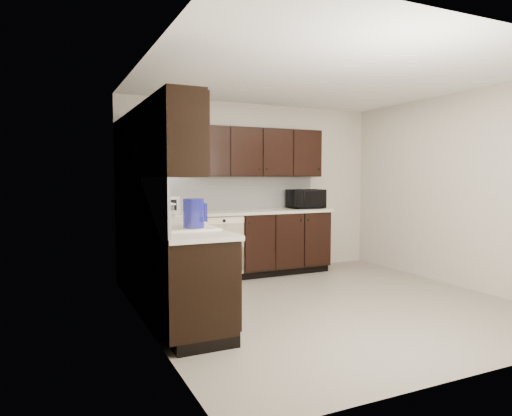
% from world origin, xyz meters
% --- Properties ---
extents(floor, '(4.00, 4.00, 0.00)m').
position_xyz_m(floor, '(0.00, 0.00, 0.00)').
color(floor, gray).
rests_on(floor, ground).
extents(ceiling, '(4.00, 4.00, 0.00)m').
position_xyz_m(ceiling, '(0.00, 0.00, 2.50)').
color(ceiling, white).
rests_on(ceiling, wall_back).
extents(wall_back, '(4.00, 0.02, 2.50)m').
position_xyz_m(wall_back, '(0.00, 2.00, 1.25)').
color(wall_back, '#BDB2A2').
rests_on(wall_back, floor).
extents(wall_left, '(0.02, 4.00, 2.50)m').
position_xyz_m(wall_left, '(-2.00, 0.00, 1.25)').
color(wall_left, '#BDB2A2').
rests_on(wall_left, floor).
extents(wall_right, '(0.02, 4.00, 2.50)m').
position_xyz_m(wall_right, '(2.00, 0.00, 1.25)').
color(wall_right, '#BDB2A2').
rests_on(wall_right, floor).
extents(wall_front, '(4.00, 0.02, 2.50)m').
position_xyz_m(wall_front, '(0.00, -2.00, 1.25)').
color(wall_front, '#BDB2A2').
rests_on(wall_front, floor).
extents(lower_cabinets, '(3.00, 2.80, 0.90)m').
position_xyz_m(lower_cabinets, '(-1.01, 1.11, 0.41)').
color(lower_cabinets, black).
rests_on(lower_cabinets, floor).
extents(countertop, '(3.03, 2.83, 0.04)m').
position_xyz_m(countertop, '(-1.01, 1.11, 0.92)').
color(countertop, beige).
rests_on(countertop, lower_cabinets).
extents(backsplash, '(3.00, 2.80, 0.48)m').
position_xyz_m(backsplash, '(-1.22, 1.32, 1.18)').
color(backsplash, white).
rests_on(backsplash, countertop).
extents(upper_cabinets, '(3.00, 2.80, 0.70)m').
position_xyz_m(upper_cabinets, '(-1.10, 1.20, 1.77)').
color(upper_cabinets, black).
rests_on(upper_cabinets, wall_back).
extents(dishwasher, '(0.58, 0.04, 0.78)m').
position_xyz_m(dishwasher, '(-0.70, 1.41, 0.55)').
color(dishwasher, '#F5E8C9').
rests_on(dishwasher, lower_cabinets).
extents(sink, '(0.54, 0.82, 0.42)m').
position_xyz_m(sink, '(-1.68, -0.01, 0.88)').
color(sink, '#F5E8C9').
rests_on(sink, countertop).
extents(microwave, '(0.54, 0.38, 0.29)m').
position_xyz_m(microwave, '(0.75, 1.71, 1.08)').
color(microwave, black).
rests_on(microwave, countertop).
extents(soap_bottle_a, '(0.10, 0.10, 0.20)m').
position_xyz_m(soap_bottle_a, '(-1.54, 0.03, 1.04)').
color(soap_bottle_a, gray).
rests_on(soap_bottle_a, countertop).
extents(soap_bottle_b, '(0.13, 0.13, 0.26)m').
position_xyz_m(soap_bottle_b, '(-1.76, 0.46, 1.07)').
color(soap_bottle_b, gray).
rests_on(soap_bottle_b, countertop).
extents(toaster_oven, '(0.39, 0.31, 0.22)m').
position_xyz_m(toaster_oven, '(-1.41, 1.78, 1.05)').
color(toaster_oven, '#ABABAE').
rests_on(toaster_oven, countertop).
extents(storage_bin, '(0.45, 0.34, 0.17)m').
position_xyz_m(storage_bin, '(-1.70, 1.06, 1.02)').
color(storage_bin, silver).
rests_on(storage_bin, countertop).
extents(blue_pitcher, '(0.24, 0.24, 0.29)m').
position_xyz_m(blue_pitcher, '(-1.63, -0.25, 1.08)').
color(blue_pitcher, '#0F108A').
rests_on(blue_pitcher, countertop).
extents(teal_tumbler, '(0.12, 0.12, 0.22)m').
position_xyz_m(teal_tumbler, '(-1.51, 1.35, 1.05)').
color(teal_tumbler, '#0D9891').
rests_on(teal_tumbler, countertop).
extents(paper_towel_roll, '(0.17, 0.17, 0.29)m').
position_xyz_m(paper_towel_roll, '(-1.61, 1.35, 1.09)').
color(paper_towel_roll, white).
rests_on(paper_towel_roll, countertop).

